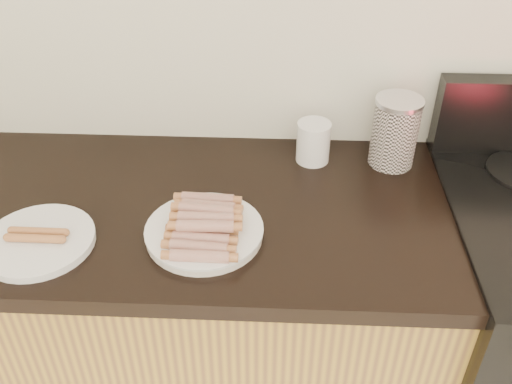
{
  "coord_description": "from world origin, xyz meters",
  "views": [
    {
      "loc": [
        -0.0,
        0.64,
        1.72
      ],
      "look_at": [
        -0.05,
        1.62,
        1.0
      ],
      "focal_mm": 40.0,
      "sensor_mm": 36.0,
      "label": 1
    }
  ],
  "objects_px": {
    "side_plate": "(38,241)",
    "mug": "(313,142)",
    "main_plate": "(204,233)",
    "canister": "(395,132)"
  },
  "relations": [
    {
      "from": "side_plate",
      "to": "mug",
      "type": "relative_size",
      "value": 2.23
    },
    {
      "from": "main_plate",
      "to": "mug",
      "type": "height_order",
      "value": "mug"
    },
    {
      "from": "side_plate",
      "to": "canister",
      "type": "height_order",
      "value": "canister"
    },
    {
      "from": "main_plate",
      "to": "mug",
      "type": "xyz_separation_m",
      "value": [
        0.25,
        0.32,
        0.05
      ]
    },
    {
      "from": "canister",
      "to": "mug",
      "type": "distance_m",
      "value": 0.21
    },
    {
      "from": "canister",
      "to": "mug",
      "type": "height_order",
      "value": "canister"
    },
    {
      "from": "side_plate",
      "to": "canister",
      "type": "xyz_separation_m",
      "value": [
        0.8,
        0.36,
        0.08
      ]
    },
    {
      "from": "canister",
      "to": "side_plate",
      "type": "bearing_deg",
      "value": -156.01
    },
    {
      "from": "side_plate",
      "to": "mug",
      "type": "height_order",
      "value": "mug"
    },
    {
      "from": "canister",
      "to": "mug",
      "type": "xyz_separation_m",
      "value": [
        -0.2,
        0.0,
        -0.04
      ]
    }
  ]
}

